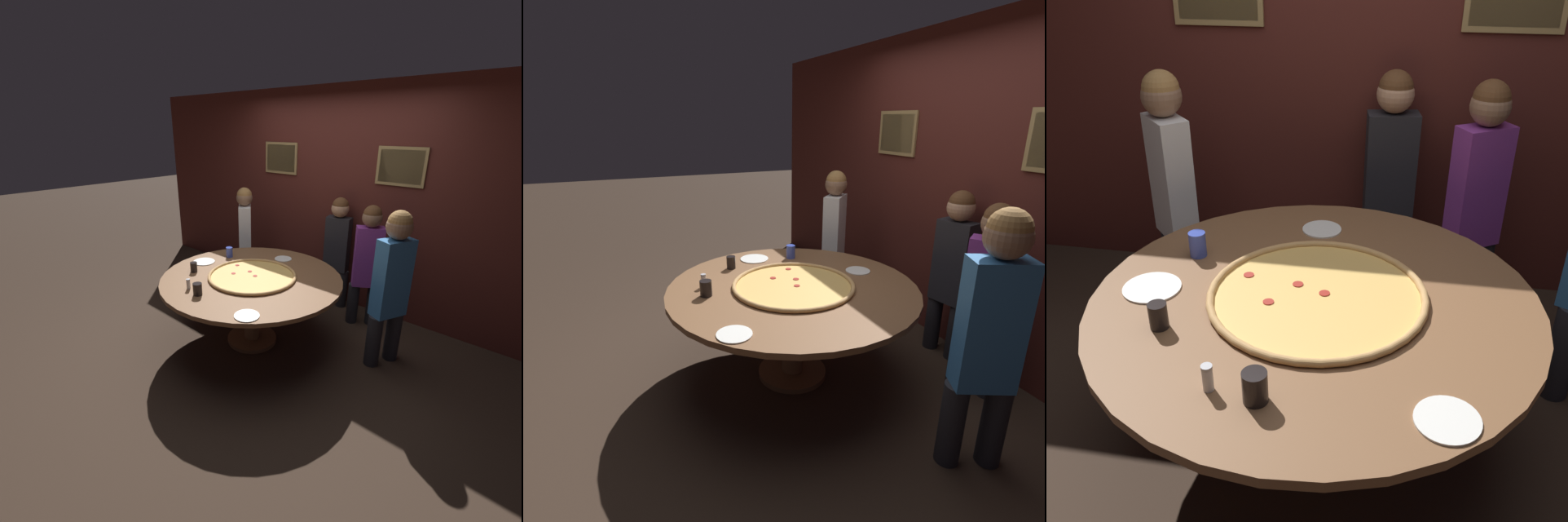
{
  "view_description": "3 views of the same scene",
  "coord_description": "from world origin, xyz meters",
  "views": [
    {
      "loc": [
        2.19,
        -2.33,
        2.14
      ],
      "look_at": [
        0.12,
        0.0,
        0.94
      ],
      "focal_mm": 24.0,
      "sensor_mm": 36.0,
      "label": 1
    },
    {
      "loc": [
        2.45,
        -1.15,
        1.88
      ],
      "look_at": [
        -0.02,
        -0.06,
        0.93
      ],
      "focal_mm": 28.0,
      "sensor_mm": 36.0,
      "label": 2
    },
    {
      "loc": [
        0.32,
        -1.92,
        2.02
      ],
      "look_at": [
        -0.03,
        0.02,
        0.89
      ],
      "focal_mm": 40.0,
      "sensor_mm": 36.0,
      "label": 3
    }
  ],
  "objects": [
    {
      "name": "ground_plane",
      "position": [
        0.0,
        0.0,
        0.0
      ],
      "size": [
        24.0,
        24.0,
        0.0
      ],
      "primitive_type": "plane",
      "color": "#38281E"
    },
    {
      "name": "back_wall",
      "position": [
        0.0,
        1.5,
        1.3
      ],
      "size": [
        6.4,
        0.08,
        2.6
      ],
      "color": "#4C1E19",
      "rests_on": "ground_plane"
    },
    {
      "name": "dining_table",
      "position": [
        0.0,
        0.0,
        0.63
      ],
      "size": [
        1.8,
        1.8,
        0.74
      ],
      "color": "brown",
      "rests_on": "ground_plane"
    },
    {
      "name": "giant_pizza",
      "position": [
        0.01,
        0.0,
        0.75
      ],
      "size": [
        0.89,
        0.89,
        0.03
      ],
      "color": "#EAB75B",
      "rests_on": "dining_table"
    },
    {
      "name": "drink_cup_by_shaker",
      "position": [
        -0.53,
        -0.3,
        0.79
      ],
      "size": [
        0.07,
        0.07,
        0.1
      ],
      "primitive_type": "cylinder",
      "color": "black",
      "rests_on": "dining_table"
    },
    {
      "name": "drink_cup_far_right",
      "position": [
        -0.08,
        -0.61,
        0.8
      ],
      "size": [
        0.08,
        0.08,
        0.11
      ],
      "primitive_type": "cylinder",
      "color": "black",
      "rests_on": "dining_table"
    },
    {
      "name": "drink_cup_near_right",
      "position": [
        -0.57,
        0.25,
        0.8
      ],
      "size": [
        0.08,
        0.08,
        0.11
      ],
      "primitive_type": "cylinder",
      "color": "#384CB7",
      "rests_on": "dining_table"
    },
    {
      "name": "white_plate_far_back",
      "position": [
        -0.06,
        0.6,
        0.74
      ],
      "size": [
        0.19,
        0.19,
        0.01
      ],
      "primitive_type": "cylinder",
      "color": "white",
      "rests_on": "dining_table"
    },
    {
      "name": "white_plate_beside_cup",
      "position": [
        0.5,
        -0.6,
        0.74
      ],
      "size": [
        0.21,
        0.21,
        0.01
      ],
      "primitive_type": "cylinder",
      "color": "white",
      "rests_on": "dining_table"
    },
    {
      "name": "white_plate_near_front",
      "position": [
        -0.67,
        -0.05,
        0.74
      ],
      "size": [
        0.24,
        0.24,
        0.01
      ],
      "primitive_type": "cylinder",
      "color": "white",
      "rests_on": "dining_table"
    },
    {
      "name": "condiment_shaker",
      "position": [
        -0.24,
        -0.59,
        0.79
      ],
      "size": [
        0.04,
        0.04,
        0.1
      ],
      "color": "silver",
      "rests_on": "dining_table"
    },
    {
      "name": "diner_side_right",
      "position": [
        0.71,
        1.11,
        0.79
      ],
      "size": [
        0.36,
        0.29,
        1.38
      ],
      "rotation": [
        0.0,
        0.0,
        -2.57
      ],
      "color": "#232328",
      "rests_on": "ground_plane"
    },
    {
      "name": "diner_far_left",
      "position": [
        -0.95,
        0.9,
        0.8
      ],
      "size": [
        0.34,
        0.34,
        1.41
      ],
      "rotation": [
        0.0,
        0.0,
        2.33
      ],
      "color": "#232328",
      "rests_on": "ground_plane"
    },
    {
      "name": "diner_centre_back",
      "position": [
        0.22,
        1.29,
        0.78
      ],
      "size": [
        0.36,
        0.21,
        1.38
      ],
      "rotation": [
        0.0,
        0.0,
        -2.97
      ],
      "color": "#232328",
      "rests_on": "ground_plane"
    },
    {
      "name": "diner_far_right",
      "position": [
        1.18,
        0.57,
        0.85
      ],
      "size": [
        0.29,
        0.39,
        1.5
      ],
      "rotation": [
        0.0,
        0.0,
        -2.02
      ],
      "color": "#232328",
      "rests_on": "ground_plane"
    }
  ]
}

